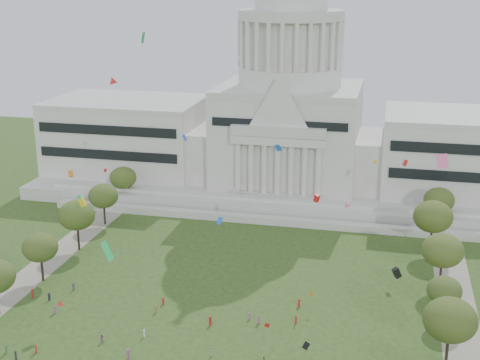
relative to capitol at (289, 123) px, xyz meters
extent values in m
cube|color=beige|center=(0.00, 1.41, -20.30)|extent=(160.00, 60.00, 4.00)
cube|color=beige|center=(0.00, -31.59, -21.30)|extent=(130.00, 3.00, 2.00)
cube|color=beige|center=(0.00, -23.59, -19.80)|extent=(140.00, 3.00, 5.00)
cube|color=beige|center=(-55.00, 0.41, -7.30)|extent=(50.00, 34.00, 22.00)
cube|color=beige|center=(55.00, 0.41, -7.30)|extent=(50.00, 34.00, 22.00)
cube|color=beige|center=(-27.00, -1.59, -10.30)|extent=(12.00, 26.00, 16.00)
cube|color=beige|center=(27.00, -1.59, -10.30)|extent=(12.00, 26.00, 16.00)
cube|color=beige|center=(0.00, 0.41, -4.30)|extent=(44.00, 38.00, 28.00)
cube|color=beige|center=(0.00, -19.59, -1.10)|extent=(28.00, 3.00, 2.40)
cube|color=black|center=(-55.00, -16.79, -5.30)|extent=(46.00, 0.40, 11.00)
cube|color=black|center=(55.00, -16.79, -5.30)|extent=(46.00, 0.40, 11.00)
cylinder|color=beige|center=(0.00, 0.41, 15.10)|extent=(32.00, 32.00, 6.00)
cylinder|color=beige|center=(0.00, 0.41, 25.10)|extent=(28.00, 28.00, 14.00)
cylinder|color=beige|center=(0.00, 0.41, 33.60)|extent=(32.40, 32.40, 3.00)
cube|color=gray|center=(-48.00, -83.59, -22.28)|extent=(8.00, 160.00, 0.04)
cube|color=gray|center=(48.00, -83.59, -22.28)|extent=(8.00, 160.00, 0.04)
cylinder|color=black|center=(44.17, -96.15, -19.19)|extent=(0.56, 0.56, 6.20)
ellipsoid|color=#364617|center=(44.17, -96.15, -12.62)|extent=(9.55, 9.55, 7.82)
cylinder|color=black|center=(-44.09, -79.67, -19.66)|extent=(0.56, 0.56, 5.27)
ellipsoid|color=#394C1A|center=(-44.09, -79.67, -14.07)|extent=(8.12, 8.12, 6.65)
cylinder|color=black|center=(44.40, -79.10, -20.02)|extent=(0.56, 0.56, 4.56)
ellipsoid|color=#32471A|center=(44.40, -79.10, -15.19)|extent=(7.01, 7.01, 5.74)
cylinder|color=black|center=(-44.08, -61.17, -19.28)|extent=(0.56, 0.56, 6.03)
ellipsoid|color=#344E17|center=(-44.08, -61.17, -12.89)|extent=(9.29, 9.29, 7.60)
cylinder|color=black|center=(44.76, -63.55, -19.31)|extent=(0.56, 0.56, 5.97)
ellipsoid|color=#40521C|center=(44.76, -63.55, -12.99)|extent=(9.19, 9.19, 7.52)
cylinder|color=black|center=(-45.22, -42.58, -19.59)|extent=(0.56, 0.56, 5.41)
ellipsoid|color=#344C19|center=(-45.22, -42.58, -13.86)|extent=(8.33, 8.33, 6.81)
cylinder|color=black|center=(43.49, -43.40, -19.11)|extent=(0.56, 0.56, 6.37)
ellipsoid|color=#394A18|center=(43.49, -43.40, -12.35)|extent=(9.82, 9.82, 8.03)
cylinder|color=black|center=(-46.87, -24.45, -19.64)|extent=(0.56, 0.56, 5.32)
ellipsoid|color=#375016|center=(-46.87, -24.45, -14.00)|extent=(8.19, 8.19, 6.70)
cylinder|color=black|center=(45.96, -25.46, -19.56)|extent=(0.56, 0.56, 5.47)
ellipsoid|color=#374A19|center=(45.96, -25.46, -13.77)|extent=(8.42, 8.42, 6.89)
imported|color=silver|center=(2.31, -101.55, -21.46)|extent=(0.73, 1.07, 1.67)
imported|color=#994C8C|center=(-19.45, -101.88, -21.44)|extent=(0.85, 0.55, 1.70)
cube|color=#B21E1E|center=(15.28, -79.01, -21.42)|extent=(0.52, 0.39, 1.75)
cube|color=#33723F|center=(-35.18, -109.56, -21.42)|extent=(0.45, 0.54, 1.74)
cube|color=#4C4C51|center=(-34.93, -82.70, -21.43)|extent=(0.40, 0.52, 1.73)
cube|color=#26262B|center=(-32.14, -111.28, -21.33)|extent=(0.53, 0.60, 1.93)
cube|color=#B21E1E|center=(-13.15, -84.62, -21.54)|extent=(0.46, 0.45, 1.51)
cube|color=#B21E1E|center=(-42.00, -88.02, -21.32)|extent=(0.50, 0.60, 1.94)
cube|color=#994C8C|center=(6.18, -86.68, -21.53)|extent=(0.42, 0.27, 1.54)
cube|color=#B21E1E|center=(15.71, -86.35, -21.38)|extent=(0.30, 0.49, 1.84)
cube|color=olive|center=(-13.41, -88.40, -21.50)|extent=(0.44, 0.49, 1.59)
cube|color=#994C8C|center=(-12.39, -106.07, -21.32)|extent=(0.41, 0.57, 1.95)
cube|color=#B21E1E|center=(-0.99, -90.82, -21.35)|extent=(0.46, 0.58, 1.90)
cube|color=#994C8C|center=(8.41, -88.07, -21.41)|extent=(0.54, 0.53, 1.77)
cube|color=silver|center=(-12.28, -98.14, -21.52)|extent=(0.35, 0.46, 1.55)
cube|color=#B21E1E|center=(-29.88, -108.07, -21.46)|extent=(0.46, 0.52, 1.66)
cube|color=#994C8C|center=(-33.80, -93.41, -21.43)|extent=(0.54, 0.49, 1.72)
cube|color=#26262B|center=(-37.80, -88.39, -21.42)|extent=(0.37, 0.51, 1.75)
camera|label=1|loc=(31.87, -206.21, 45.08)|focal=50.00mm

